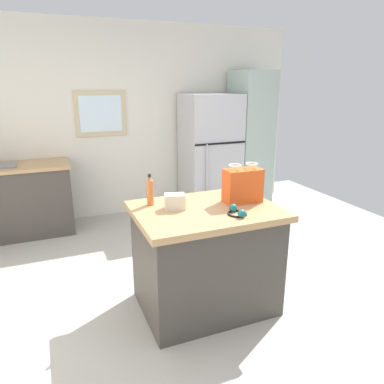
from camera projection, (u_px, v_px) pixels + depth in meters
ground at (212, 303)px, 3.20m from camera, size 6.37×6.37×0.00m
back_wall at (133, 121)px, 5.16m from camera, size 4.86×0.13×2.65m
kitchen_island at (206, 258)px, 3.05m from camera, size 1.15×0.86×0.89m
refrigerator at (210, 154)px, 5.31m from camera, size 0.78×0.70×1.71m
tall_cabinet at (250, 140)px, 5.50m from camera, size 0.51×0.63×2.02m
sink_counter at (20, 200)px, 4.52m from camera, size 1.24×0.62×1.08m
shopping_bag at (243, 185)px, 3.03m from camera, size 0.32×0.16×0.33m
small_box at (175, 202)px, 2.89m from camera, size 0.18×0.14×0.12m
bottle at (150, 191)px, 2.96m from camera, size 0.06×0.06×0.26m
ear_defenders at (237, 212)px, 2.77m from camera, size 0.15×0.20×0.06m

